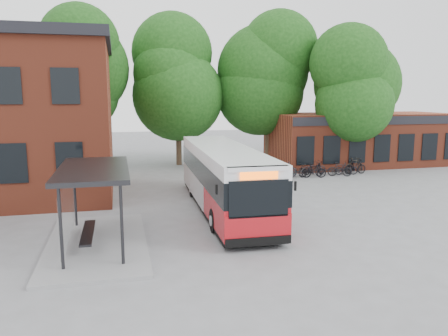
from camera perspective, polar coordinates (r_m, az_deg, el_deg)
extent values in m
plane|color=slate|center=(18.07, -1.57, -7.88)|extent=(100.00, 100.00, 0.00)
imported|color=#262629|center=(29.01, 9.53, -0.43)|extent=(1.89, 1.22, 0.94)
imported|color=#23222A|center=(29.05, 7.71, -0.19)|extent=(1.92, 0.84, 1.11)
imported|color=black|center=(29.73, 11.30, -0.21)|extent=(1.88, 0.74, 0.97)
imported|color=black|center=(29.42, 11.67, -0.31)|extent=(1.70, 0.79, 0.98)
imported|color=black|center=(30.58, 11.67, 0.01)|extent=(1.83, 0.78, 0.94)
imported|color=black|center=(30.35, 14.89, -0.15)|extent=(1.67, 0.99, 0.97)
imported|color=black|center=(31.10, 15.69, -0.07)|extent=(1.68, 0.74, 0.85)
imported|color=black|center=(31.50, 16.77, 0.16)|extent=(1.74, 0.60, 1.02)
imported|color=black|center=(31.98, 16.64, 0.35)|extent=(1.87, 1.10, 1.09)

